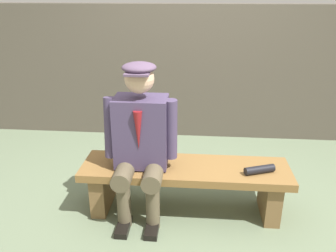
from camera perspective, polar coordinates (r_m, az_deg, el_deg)
ground_plane at (r=3.09m, az=2.70°, el=-13.53°), size 30.00×30.00×0.00m
bench at (r=2.93m, az=2.80°, el=-8.65°), size 1.71×0.46×0.42m
seated_man at (r=2.74m, az=-4.54°, el=-1.85°), size 0.59×0.57×1.28m
rolled_magazine at (r=2.84m, az=14.82°, el=-6.95°), size 0.25×0.15×0.06m
stadium_wall at (r=4.38m, az=3.88°, el=8.84°), size 12.00×0.24×1.62m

